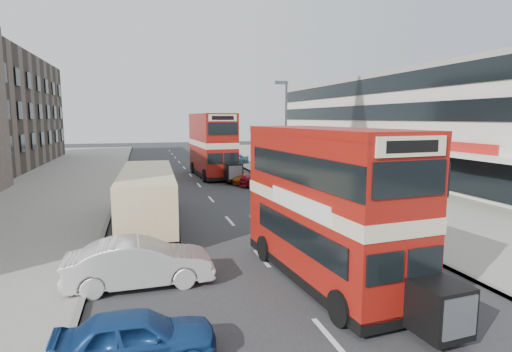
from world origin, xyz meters
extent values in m
plane|color=#28282B|center=(0.00, 0.00, 0.00)|extent=(160.00, 160.00, 0.00)
cube|color=#28282B|center=(0.00, 20.00, 0.01)|extent=(12.00, 90.00, 0.01)
cube|color=gray|center=(12.00, 20.00, 0.07)|extent=(12.00, 90.00, 0.15)
cube|color=gray|center=(-12.00, 20.00, 0.07)|extent=(12.00, 90.00, 0.15)
cube|color=gray|center=(-6.10, 20.00, 0.07)|extent=(0.20, 90.00, 0.16)
cube|color=gray|center=(6.10, 20.00, 0.07)|extent=(0.20, 90.00, 0.16)
cube|color=beige|center=(20.00, 22.00, 4.50)|extent=(8.00, 46.00, 9.00)
cube|color=black|center=(15.95, 22.00, 1.60)|extent=(0.10, 44.00, 2.40)
cube|color=gray|center=(20.00, 22.00, 9.10)|extent=(8.20, 46.20, 0.40)
cube|color=white|center=(15.10, 22.00, 3.00)|extent=(1.80, 44.00, 0.20)
cylinder|color=slate|center=(6.60, 18.00, 4.00)|extent=(0.16, 0.16, 8.00)
cube|color=slate|center=(6.20, 18.00, 8.00)|extent=(1.00, 0.20, 0.25)
cube|color=black|center=(1.40, -0.54, 0.33)|extent=(3.10, 7.83, 0.33)
cube|color=maroon|center=(1.40, -0.54, 1.48)|extent=(3.08, 7.82, 2.10)
cube|color=beige|center=(1.40, -0.54, 2.67)|extent=(3.12, 7.87, 0.43)
cube|color=maroon|center=(1.40, -0.54, 3.82)|extent=(3.08, 7.82, 2.00)
cube|color=maroon|center=(1.40, -0.54, 4.90)|extent=(3.10, 7.85, 0.24)
cube|color=black|center=(2.40, -4.86, 0.86)|extent=(1.24, 1.25, 1.24)
cube|color=black|center=(1.87, 24.77, 0.38)|extent=(3.13, 8.81, 0.38)
cube|color=maroon|center=(1.87, 24.77, 1.68)|extent=(3.11, 8.81, 2.39)
cube|color=beige|center=(1.87, 24.77, 3.04)|extent=(3.16, 8.85, 0.49)
cube|color=maroon|center=(1.87, 24.77, 4.35)|extent=(3.11, 8.81, 2.28)
cube|color=maroon|center=(1.87, 24.77, 5.57)|extent=(3.13, 8.83, 0.27)
cube|color=black|center=(2.77, 19.81, 0.98)|extent=(1.37, 1.36, 1.41)
cube|color=black|center=(-4.09, 8.03, 0.39)|extent=(2.72, 9.82, 0.39)
cube|color=beige|center=(-4.09, 8.03, 1.51)|extent=(2.70, 9.82, 2.54)
imported|color=navy|center=(-4.54, -3.79, 0.60)|extent=(3.51, 1.43, 1.19)
imported|color=silver|center=(-4.46, 0.55, 0.76)|extent=(4.64, 1.72, 1.52)
imported|color=maroon|center=(5.42, 18.00, 0.76)|extent=(5.45, 2.82, 1.51)
imported|color=#B94D12|center=(4.70, 19.00, 0.63)|extent=(4.75, 2.68, 1.25)
imported|color=teal|center=(5.59, 33.78, 0.67)|extent=(4.02, 1.77, 1.35)
imported|color=gray|center=(7.34, 12.26, 1.13)|extent=(0.79, 0.60, 1.95)
imported|color=gray|center=(9.23, 29.43, 1.05)|extent=(1.13, 0.75, 1.79)
imported|color=gray|center=(3.89, 17.04, 0.49)|extent=(0.78, 1.90, 0.97)
imported|color=black|center=(3.89, 17.04, 1.29)|extent=(0.71, 0.49, 1.87)
camera|label=1|loc=(-4.25, -12.63, 5.33)|focal=29.07mm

